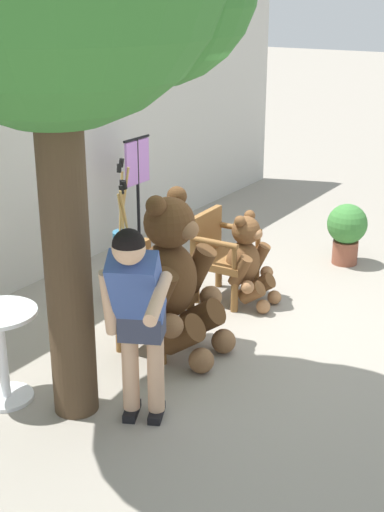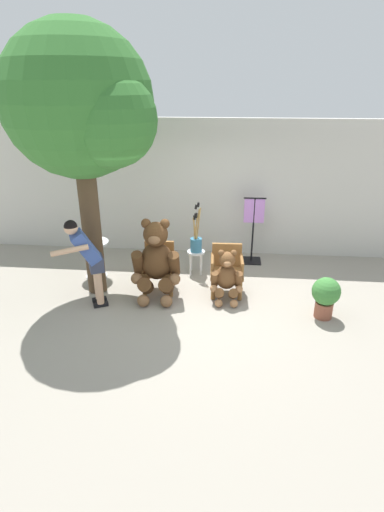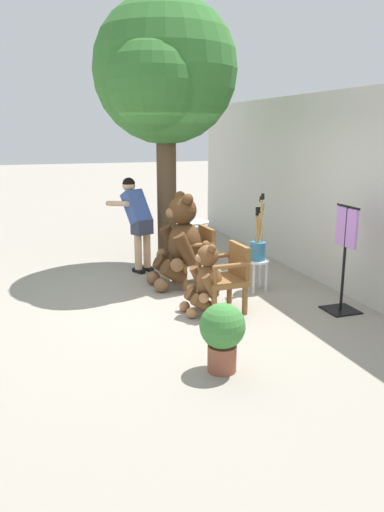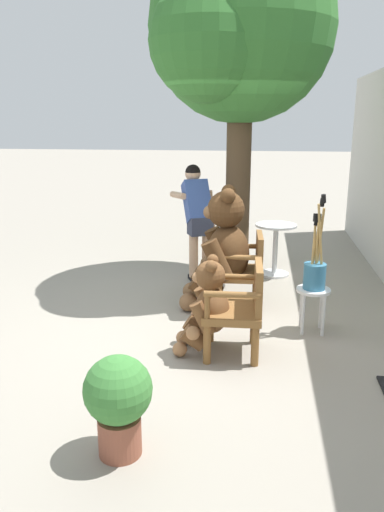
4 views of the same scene
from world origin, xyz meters
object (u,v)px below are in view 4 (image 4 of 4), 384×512
Objects in this scene: white_stool at (313,298)px; potted_plant at (118,399)px; wooden_chair_left at (244,268)px; teddy_bear_small at (207,306)px; person_visitor at (197,212)px; wooden_chair_right at (239,306)px; round_side_table at (275,244)px; teddy_bear_large at (222,249)px; patio_tree at (236,33)px; brush_bucket at (315,270)px.

white_stool is 2.56m from potted_plant.
teddy_bear_small reaches higher than wooden_chair_left.
teddy_bear_small is at bearing 9.55° from person_visitor.
wooden_chair_right is at bearing 156.11° from potted_plant.
round_side_table is at bearing 164.82° from teddy_bear_small.
teddy_bear_large is 0.92× the size of person_visitor.
potted_plant is at bearing -14.04° from wooden_chair_left.
patio_tree is at bearing 172.58° from potted_plant.
white_stool is (0.59, 0.97, -0.33)m from teddy_bear_large.
round_side_table is at bearing 171.21° from wooden_chair_right.
teddy_bear_large reaches higher than teddy_bear_small.
teddy_bear_large is at bearing 21.64° from person_visitor.
brush_bucket is at bearing 90.62° from white_stool.
person_visitor is at bearing -75.71° from round_side_table.
wooden_chair_left is 0.96m from brush_bucket.
white_stool is at bearing 129.60° from wooden_chair_right.
teddy_bear_large reaches higher than potted_plant.
wooden_chair_right is at bearing -50.45° from brush_bucket.
wooden_chair_left is 1.19× the size of round_side_table.
person_visitor is at bearing 179.67° from potted_plant.
potted_plant is (2.14, -1.40, -0.26)m from brush_bucket.
teddy_bear_small is at bearing -13.65° from wooden_chair_left.
wooden_chair_right is at bearing 0.00° from wooden_chair_left.
wooden_chair_left is 0.94× the size of teddy_bear_small.
person_visitor is at bearing -163.30° from wooden_chair_right.
potted_plant is (2.74, -0.43, -0.28)m from teddy_bear_large.
patio_tree is 6.32× the size of potted_plant.
brush_bucket is at bearing 58.72° from teddy_bear_large.
wooden_chair_left is 1.30m from person_visitor.
white_stool is 3.30m from patio_tree.
brush_bucket reaches higher than teddy_bear_large.
wooden_chair_right is at bearing 5.17° from patio_tree.
wooden_chair_left is 0.34m from teddy_bear_large.
wooden_chair_right is at bearing 90.84° from teddy_bear_small.
wooden_chair_right is 2.51m from round_side_table.
wooden_chair_left reaches higher than white_stool.
brush_bucket is (-0.59, 0.72, 0.20)m from wooden_chair_right.
person_visitor is at bearing -158.36° from teddy_bear_large.
teddy_bear_large is 1.93× the size of round_side_table.
teddy_bear_large is 1.21m from teddy_bear_small.
teddy_bear_large is (0.01, -0.26, 0.22)m from wooden_chair_left.
wooden_chair_right is 0.62× the size of teddy_bear_large.
round_side_table is at bearing 104.29° from person_visitor.
brush_bucket is 0.22× the size of patio_tree.
wooden_chair_left is at bearing 91.55° from teddy_bear_large.
patio_tree reaches higher than teddy_bear_large.
person_visitor reaches higher than wooden_chair_right.
person_visitor is 0.35× the size of patio_tree.
teddy_bear_large is 1.52× the size of teddy_bear_small.
wooden_chair_left is 0.20× the size of patio_tree.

